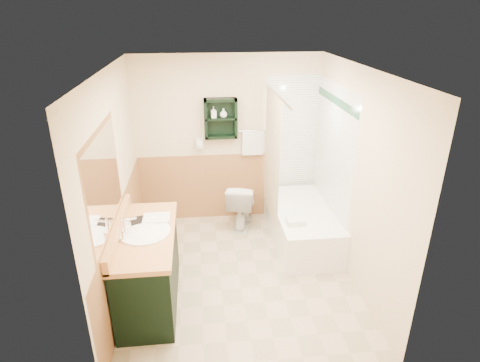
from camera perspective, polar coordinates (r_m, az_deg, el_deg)
name	(u,v)px	position (r m, az deg, el deg)	size (l,w,h in m)	color
floor	(239,274)	(4.94, -0.15, -13.14)	(3.00, 3.00, 0.00)	#C7AE91
back_wall	(228,140)	(5.74, -1.77, 5.81)	(2.60, 0.04, 2.40)	#FDE6C6
left_wall	(114,188)	(4.40, -17.53, -1.02)	(0.04, 3.00, 2.40)	#FDE6C6
right_wall	(357,178)	(4.64, 16.25, 0.44)	(0.04, 3.00, 2.40)	#FDE6C6
ceiling	(239,67)	(3.99, -0.19, 15.95)	(2.60, 3.00, 0.04)	white
wainscot_left	(125,245)	(4.72, -16.07, -8.76)	(2.98, 2.98, 1.00)	#B97E4B
wainscot_back	(228,186)	(5.96, -1.66, -0.71)	(2.58, 2.58, 1.00)	#B97E4B
mirror_frame	(104,183)	(3.78, -18.76, -0.29)	(1.30, 1.30, 1.00)	brown
mirror_glass	(105,183)	(3.78, -18.69, -0.29)	(1.20, 1.20, 0.90)	white
tile_right	(331,166)	(5.33, 12.78, 2.08)	(1.50, 1.50, 2.10)	white
tile_back	(298,149)	(5.91, 8.27, 4.56)	(0.95, 0.95, 2.10)	white
tile_accent	(336,101)	(5.09, 13.54, 11.02)	(1.50, 1.50, 0.10)	#144628
wall_shelf	(221,118)	(5.53, -2.76, 8.87)	(0.45, 0.15, 0.55)	black
hair_dryer	(200,143)	(5.64, -5.76, 5.38)	(0.10, 0.24, 0.18)	white
towel_bar	(253,131)	(5.67, 1.82, 7.16)	(0.40, 0.06, 0.40)	silver
curtain_rod	(277,94)	(4.87, 5.22, 12.23)	(0.03, 0.03, 1.60)	silver
shower_curtain	(272,156)	(5.27, 4.52, 3.51)	(1.05, 1.05, 1.70)	beige
vanity	(149,268)	(4.42, -12.88, -11.91)	(0.59, 1.34, 0.85)	black
bathtub	(302,225)	(5.48, 8.83, -6.24)	(0.75, 1.50, 0.50)	white
toilet	(242,204)	(5.79, 0.25, -3.33)	(0.38, 0.68, 0.66)	white
counter_towel	(157,219)	(4.38, -11.78, -5.26)	(0.28, 0.22, 0.04)	silver
vanity_book	(130,214)	(4.33, -15.44, -4.56)	(0.18, 0.02, 0.24)	black
tub_towel	(295,221)	(4.99, 7.90, -5.66)	(0.22, 0.19, 0.07)	silver
soap_bottle_a	(214,115)	(5.51, -3.76, 9.32)	(0.07, 0.15, 0.07)	white
soap_bottle_b	(224,114)	(5.51, -2.35, 9.51)	(0.10, 0.13, 0.10)	white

